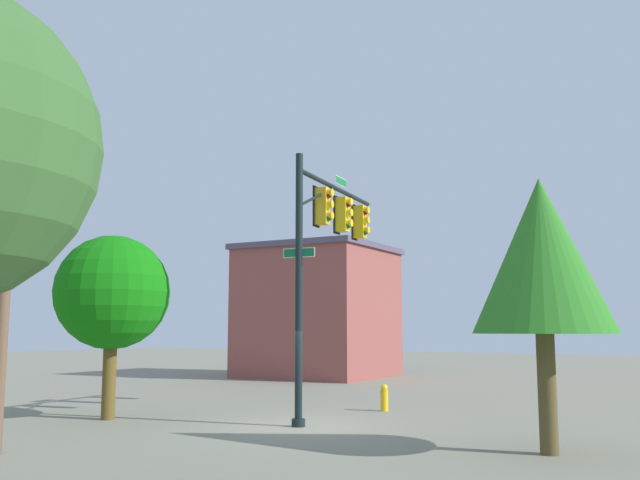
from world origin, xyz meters
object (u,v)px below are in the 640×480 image
signal_pole_assembly (330,233)px  tree_mid (542,256)px  tree_near (112,293)px  brick_building (318,311)px  utility_pole (7,240)px  fire_hydrant (384,398)px

signal_pole_assembly → tree_mid: size_ratio=1.28×
tree_near → brick_building: 18.99m
utility_pole → tree_mid: bearing=-61.0°
signal_pole_assembly → utility_pole: bearing=160.5°
fire_hydrant → tree_mid: 8.90m
fire_hydrant → tree_near: 8.92m
fire_hydrant → tree_mid: size_ratio=0.14×
utility_pole → tree_near: 5.70m
tree_near → brick_building: size_ratio=0.72×
tree_near → tree_mid: 12.11m
fire_hydrant → brick_building: size_ratio=0.11×
utility_pole → tree_mid: 11.34m
brick_building → utility_pole: bearing=-166.6°
signal_pole_assembly → brick_building: 17.57m
fire_hydrant → tree_near: size_ratio=0.16×
brick_building → tree_near: bearing=-169.4°
utility_pole → brick_building: size_ratio=1.17×
signal_pole_assembly → utility_pole: utility_pole is taller
utility_pole → brick_building: bearing=13.4°
fire_hydrant → brick_building: 16.40m
tree_near → brick_building: (18.67, 3.50, -0.04)m
utility_pole → tree_near: size_ratio=1.62×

